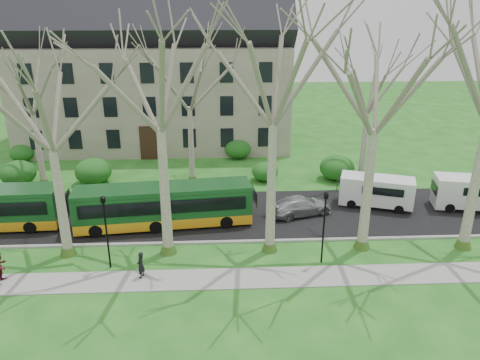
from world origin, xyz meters
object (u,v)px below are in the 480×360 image
at_px(van_a, 376,192).
at_px(van_b, 474,194).
at_px(pedestrian_b, 0,266).
at_px(bus_follow, 164,205).
at_px(sedan, 300,206).
at_px(pedestrian_a, 141,265).

height_order(van_a, van_b, van_b).
relative_size(van_a, pedestrian_b, 2.79).
height_order(bus_follow, sedan, bus_follow).
relative_size(bus_follow, van_b, 2.10).
bearing_deg(van_b, pedestrian_a, -149.08).
height_order(bus_follow, van_b, bus_follow).
xyz_separation_m(bus_follow, pedestrian_a, (-0.64, -6.24, -0.67)).
bearing_deg(van_a, pedestrian_b, -140.31).
bearing_deg(pedestrian_b, bus_follow, -41.94).
relative_size(van_a, van_b, 0.94).
height_order(sedan, pedestrian_b, pedestrian_b).
relative_size(bus_follow, pedestrian_b, 6.24).
relative_size(sedan, pedestrian_b, 2.45).
bearing_deg(pedestrian_a, pedestrian_b, -70.55).
bearing_deg(van_b, sedan, -166.87).
bearing_deg(pedestrian_a, van_b, 128.14).
xyz_separation_m(bus_follow, pedestrian_b, (-7.97, -6.30, -0.51)).
relative_size(bus_follow, sedan, 2.55).
relative_size(bus_follow, van_a, 2.23).
distance_m(bus_follow, van_a, 15.11).
bearing_deg(pedestrian_a, van_a, 137.77).
xyz_separation_m(sedan, van_a, (5.66, 1.09, 0.46)).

